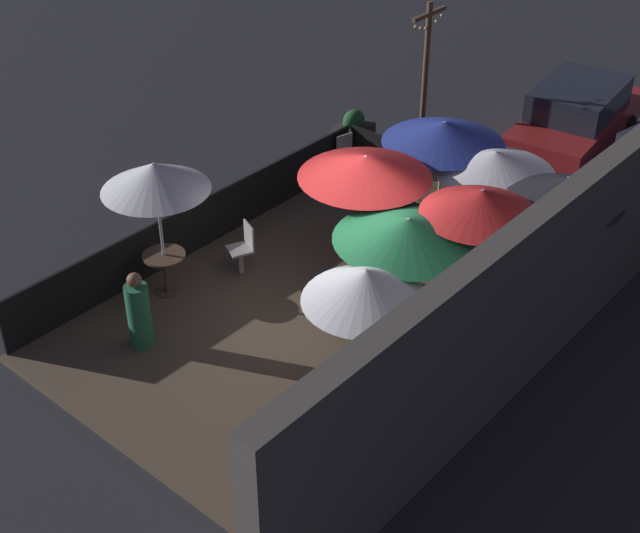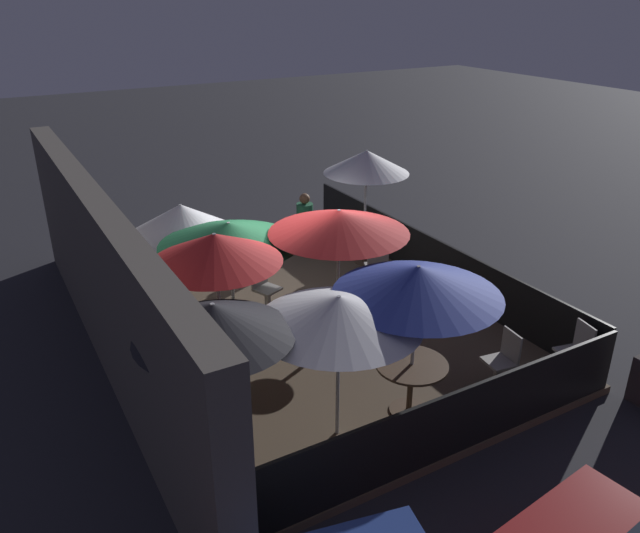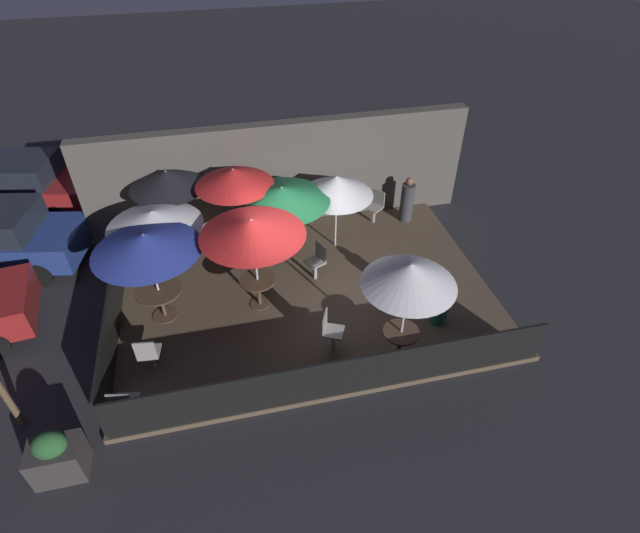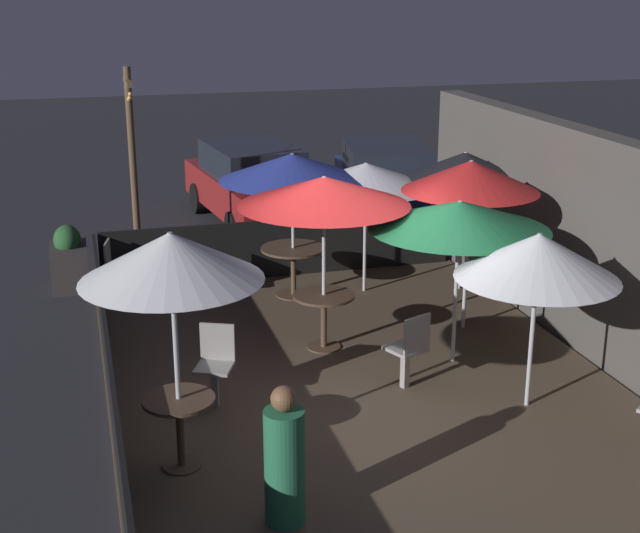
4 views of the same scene
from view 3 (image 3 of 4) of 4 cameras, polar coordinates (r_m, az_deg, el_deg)
The scene contains 25 objects.
ground_plane at distance 11.77m, azimuth -1.55°, elevation -3.38°, with size 60.00×60.00×0.00m, color #26262B.
patio_deck at distance 11.73m, azimuth -1.55°, elevation -3.16°, with size 8.49×5.99×0.12m.
building_wall at distance 13.51m, azimuth -4.50°, elevation 10.35°, with size 10.09×0.36×2.93m.
fence_front at distance 9.38m, azimuth 2.16°, elevation -12.62°, with size 8.29×0.05×0.95m.
fence_side_left at distance 11.55m, azimuth -22.50°, elevation -4.12°, with size 0.05×5.79×0.95m.
patio_umbrella_0 at distance 8.91m, azimuth 10.22°, elevation -0.91°, with size 1.74×1.74×2.43m.
patio_umbrella_1 at distance 10.41m, azimuth -19.33°, elevation 2.58°, with size 2.19×2.19×2.21m.
patio_umbrella_2 at distance 10.15m, azimuth -7.78°, elevation 4.44°, with size 2.20×2.20×2.30m.
patio_umbrella_3 at distance 11.41m, azimuth -18.51°, elevation 5.21°, with size 2.09×2.09×2.03m.
patio_umbrella_4 at distance 11.89m, azimuth -9.83°, elevation 10.03°, with size 1.85×1.85×2.37m.
patio_umbrella_5 at distance 12.58m, azimuth -17.08°, elevation 9.53°, with size 1.87×1.87×2.17m.
patio_umbrella_6 at distance 12.14m, azimuth 1.90°, elevation 9.22°, with size 1.81×1.81×2.04m.
patio_umbrella_7 at distance 11.56m, azimuth -4.37°, elevation 8.25°, with size 2.23×2.23×2.10m.
dining_table_0 at distance 10.01m, azimuth 9.18°, elevation -7.98°, with size 0.72×0.72×0.75m.
dining_table_1 at distance 11.25m, azimuth -17.85°, elevation -3.10°, with size 0.99×0.99×0.77m.
dining_table_2 at distance 11.09m, azimuth -7.10°, elevation -2.06°, with size 0.81×0.81×0.75m.
patio_chair_0 at distance 13.84m, azimuth 6.35°, elevation 6.95°, with size 0.56×0.56×0.93m.
patio_chair_1 at distance 10.29m, azimuth -19.01°, elevation -9.34°, with size 0.45×0.45×0.90m.
patio_chair_2 at distance 9.64m, azimuth -21.43°, elevation -14.42°, with size 0.48×0.48×0.91m.
patio_chair_3 at distance 11.76m, azimuth -0.35°, elevation 0.75°, with size 0.52×0.52×0.96m.
patio_chair_4 at distance 10.11m, azimuth 1.21°, elevation -7.25°, with size 0.53×0.53×0.94m.
patron_0 at distance 10.90m, azimuth 13.66°, elevation -3.82°, with size 0.43×0.43×1.33m.
patron_1 at distance 14.00m, azimuth 9.92°, elevation 7.38°, with size 0.51×0.51×1.31m.
planter_box at distance 9.65m, azimuth -27.92°, elevation -18.64°, with size 0.83×0.58×1.05m.
parked_car_2 at distance 16.63m, azimuth -31.08°, elevation 8.01°, with size 4.11×2.46×1.62m.
Camera 3 is at (-1.64, -8.51, 7.97)m, focal length 28.00 mm.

